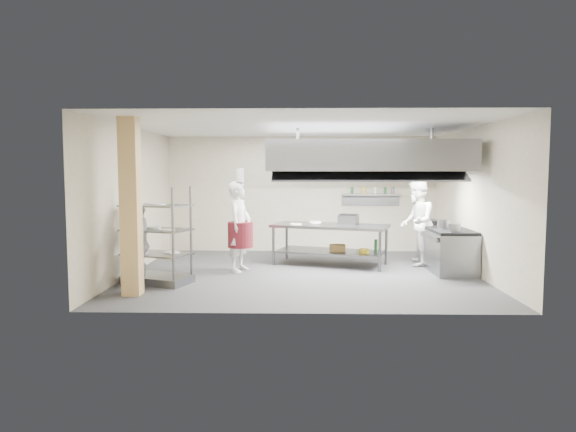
{
  "coord_description": "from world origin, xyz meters",
  "views": [
    {
      "loc": [
        -0.07,
        -10.44,
        2.1
      ],
      "look_at": [
        -0.3,
        0.2,
        1.17
      ],
      "focal_mm": 32.0,
      "sensor_mm": 36.0,
      "label": 1
    }
  ],
  "objects_px": {
    "cooking_range": "(446,250)",
    "chef_head": "(239,227)",
    "chef_line": "(417,223)",
    "island": "(330,245)",
    "chef_plating": "(139,243)",
    "griddle": "(348,220)",
    "stockpot": "(444,224)",
    "pass_rack": "(157,235)"
  },
  "relations": [
    {
      "from": "chef_plating",
      "to": "griddle",
      "type": "height_order",
      "value": "chef_plating"
    },
    {
      "from": "chef_line",
      "to": "griddle",
      "type": "distance_m",
      "value": 1.52
    },
    {
      "from": "griddle",
      "to": "pass_rack",
      "type": "bearing_deg",
      "value": -131.18
    },
    {
      "from": "island",
      "to": "cooking_range",
      "type": "xyz_separation_m",
      "value": [
        2.45,
        -0.5,
        -0.04
      ]
    },
    {
      "from": "island",
      "to": "chef_plating",
      "type": "distance_m",
      "value": 4.24
    },
    {
      "from": "chef_line",
      "to": "chef_plating",
      "type": "height_order",
      "value": "chef_line"
    },
    {
      "from": "chef_line",
      "to": "stockpot",
      "type": "distance_m",
      "value": 0.72
    },
    {
      "from": "stockpot",
      "to": "chef_head",
      "type": "bearing_deg",
      "value": -177.32
    },
    {
      "from": "island",
      "to": "griddle",
      "type": "distance_m",
      "value": 0.7
    },
    {
      "from": "island",
      "to": "chef_plating",
      "type": "relative_size",
      "value": 1.63
    },
    {
      "from": "chef_head",
      "to": "stockpot",
      "type": "xyz_separation_m",
      "value": [
        4.32,
        0.2,
        0.05
      ]
    },
    {
      "from": "cooking_range",
      "to": "chef_head",
      "type": "distance_m",
      "value": 4.44
    },
    {
      "from": "chef_plating",
      "to": "stockpot",
      "type": "distance_m",
      "value": 6.21
    },
    {
      "from": "island",
      "to": "chef_plating",
      "type": "bearing_deg",
      "value": -131.0
    },
    {
      "from": "island",
      "to": "stockpot",
      "type": "distance_m",
      "value": 2.5
    },
    {
      "from": "island",
      "to": "cooking_range",
      "type": "bearing_deg",
      "value": 6.5
    },
    {
      "from": "pass_rack",
      "to": "griddle",
      "type": "relative_size",
      "value": 4.37
    },
    {
      "from": "chef_plating",
      "to": "griddle",
      "type": "bearing_deg",
      "value": 103.1
    },
    {
      "from": "cooking_range",
      "to": "chef_head",
      "type": "height_order",
      "value": "chef_head"
    },
    {
      "from": "chef_head",
      "to": "griddle",
      "type": "relative_size",
      "value": 4.53
    },
    {
      "from": "griddle",
      "to": "stockpot",
      "type": "relative_size",
      "value": 1.58
    },
    {
      "from": "chef_line",
      "to": "griddle",
      "type": "bearing_deg",
      "value": -80.41
    },
    {
      "from": "cooking_range",
      "to": "griddle",
      "type": "relative_size",
      "value": 4.8
    },
    {
      "from": "island",
      "to": "griddle",
      "type": "xyz_separation_m",
      "value": [
        0.42,
        0.09,
        0.56
      ]
    },
    {
      "from": "chef_line",
      "to": "cooking_range",
      "type": "bearing_deg",
      "value": 60.67
    },
    {
      "from": "pass_rack",
      "to": "chef_plating",
      "type": "xyz_separation_m",
      "value": [
        -0.27,
        -0.2,
        -0.13
      ]
    },
    {
      "from": "chef_line",
      "to": "stockpot",
      "type": "bearing_deg",
      "value": 51.29
    },
    {
      "from": "pass_rack",
      "to": "griddle",
      "type": "bearing_deg",
      "value": 47.89
    },
    {
      "from": "island",
      "to": "stockpot",
      "type": "bearing_deg",
      "value": 4.23
    },
    {
      "from": "island",
      "to": "cooking_range",
      "type": "relative_size",
      "value": 1.27
    },
    {
      "from": "chef_head",
      "to": "chef_plating",
      "type": "relative_size",
      "value": 1.21
    },
    {
      "from": "pass_rack",
      "to": "griddle",
      "type": "height_order",
      "value": "pass_rack"
    },
    {
      "from": "chef_head",
      "to": "pass_rack",
      "type": "bearing_deg",
      "value": 146.54
    },
    {
      "from": "chef_plating",
      "to": "stockpot",
      "type": "xyz_separation_m",
      "value": [
        6.0,
        1.6,
        0.21
      ]
    },
    {
      "from": "chef_line",
      "to": "griddle",
      "type": "relative_size",
      "value": 4.6
    },
    {
      "from": "chef_head",
      "to": "chef_line",
      "type": "relative_size",
      "value": 0.98
    },
    {
      "from": "island",
      "to": "chef_plating",
      "type": "height_order",
      "value": "chef_plating"
    },
    {
      "from": "pass_rack",
      "to": "chef_head",
      "type": "height_order",
      "value": "chef_head"
    },
    {
      "from": "cooking_range",
      "to": "chef_line",
      "type": "xyz_separation_m",
      "value": [
        -0.52,
        0.49,
        0.54
      ]
    },
    {
      "from": "chef_line",
      "to": "pass_rack",
      "type": "bearing_deg",
      "value": -56.14
    },
    {
      "from": "chef_head",
      "to": "stockpot",
      "type": "distance_m",
      "value": 4.32
    },
    {
      "from": "stockpot",
      "to": "island",
      "type": "bearing_deg",
      "value": 166.21
    }
  ]
}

